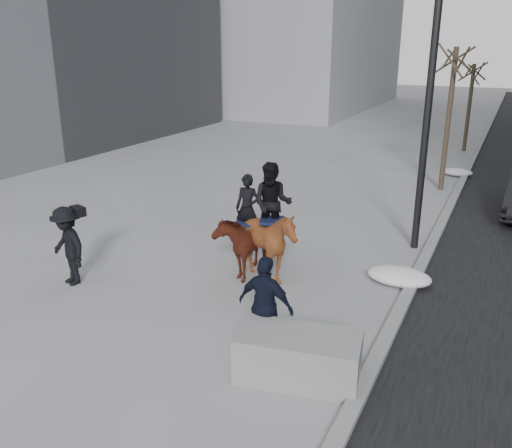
% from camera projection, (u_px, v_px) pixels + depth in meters
% --- Properties ---
extents(ground, '(120.00, 120.00, 0.00)m').
position_uv_depth(ground, '(230.00, 314.00, 10.61)').
color(ground, gray).
rests_on(ground, ground).
extents(curb, '(0.25, 90.00, 0.12)m').
position_uv_depth(curb, '(453.00, 201.00, 17.90)').
color(curb, gray).
rests_on(curb, ground).
extents(planter, '(2.05, 1.28, 0.77)m').
position_uv_depth(planter, '(298.00, 357.00, 8.49)').
color(planter, gray).
rests_on(planter, ground).
extents(tree_near, '(1.20, 1.20, 5.44)m').
position_uv_depth(tree_near, '(449.00, 113.00, 18.64)').
color(tree_near, '#33291E').
rests_on(tree_near, ground).
extents(tree_far, '(1.20, 1.20, 4.51)m').
position_uv_depth(tree_far, '(470.00, 104.00, 25.57)').
color(tree_far, '#382E21').
rests_on(tree_far, ground).
extents(mounted_left, '(0.85, 1.78, 2.27)m').
position_uv_depth(mounted_left, '(245.00, 237.00, 12.31)').
color(mounted_left, '#4A1A0E').
rests_on(mounted_left, ground).
extents(mounted_right, '(1.76, 1.89, 2.65)m').
position_uv_depth(mounted_right, '(270.00, 235.00, 11.80)').
color(mounted_right, '#4F250F').
rests_on(mounted_right, ground).
extents(feeder, '(1.06, 0.90, 1.75)m').
position_uv_depth(feeder, '(266.00, 306.00, 9.05)').
color(feeder, black).
rests_on(feeder, ground).
extents(camera_crew, '(1.29, 1.00, 1.75)m').
position_uv_depth(camera_crew, '(68.00, 246.00, 11.68)').
color(camera_crew, black).
rests_on(camera_crew, ground).
extents(lamppost, '(0.25, 0.84, 9.09)m').
position_uv_depth(lamppost, '(435.00, 45.00, 12.47)').
color(lamppost, black).
rests_on(lamppost, ground).
extents(snow_piles, '(1.40, 11.92, 0.35)m').
position_uv_depth(snow_piles, '(429.00, 224.00, 15.33)').
color(snow_piles, silver).
rests_on(snow_piles, ground).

